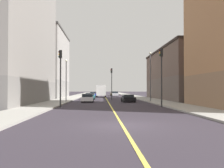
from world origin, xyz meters
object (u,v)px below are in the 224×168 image
object	(u,v)px
building_left_mid	(180,75)
street_lamp_right_near	(66,76)
street_lamp_left_near	(150,72)
car_black	(128,98)
building_right_midblock	(46,65)
traffic_light_median_far	(112,79)
car_silver	(115,94)
building_right_corner	(10,28)
car_yellow	(114,94)
car_blue	(93,94)
car_white	(88,98)
traffic_light_right_near	(60,71)
car_teal	(90,96)
traffic_light_left_near	(161,70)
box_truck	(101,91)

from	to	relation	value
building_left_mid	street_lamp_right_near	bearing A→B (deg)	-159.65
street_lamp_left_near	car_black	xyz separation A→B (m)	(-3.56, 0.37, -4.26)
building_right_midblock	traffic_light_median_far	world-z (taller)	building_right_midblock
street_lamp_left_near	car_silver	world-z (taller)	street_lamp_left_near
street_lamp_right_near	traffic_light_median_far	bearing A→B (deg)	50.69
building_right_corner	car_yellow	size ratio (longest dim) A/B	5.83
car_blue	car_white	world-z (taller)	car_white
traffic_light_right_near	car_teal	world-z (taller)	traffic_light_right_near
traffic_light_left_near	car_silver	size ratio (longest dim) A/B	1.59
traffic_light_median_far	street_lamp_right_near	distance (m)	12.16
car_teal	car_white	size ratio (longest dim) A/B	0.94
street_lamp_left_near	car_white	size ratio (longest dim) A/B	1.75
car_black	car_white	bearing A→B (deg)	177.09
car_black	box_truck	world-z (taller)	box_truck
car_yellow	car_silver	bearing A→B (deg)	-89.43
traffic_light_left_near	building_right_corner	bearing A→B (deg)	157.83
building_left_mid	building_right_corner	distance (m)	31.39
car_blue	car_teal	xyz separation A→B (m)	(0.15, -22.68, 0.02)
traffic_light_median_far	traffic_light_right_near	bearing A→B (deg)	-107.62
building_right_midblock	car_yellow	size ratio (longest dim) A/B	4.59
building_left_mid	car_yellow	world-z (taller)	building_left_mid
box_truck	street_lamp_right_near	bearing A→B (deg)	-103.27
street_lamp_right_near	car_silver	xyz separation A→B (m)	(9.82, 33.15, -3.55)
box_truck	building_right_corner	bearing A→B (deg)	-115.70
car_blue	car_teal	size ratio (longest dim) A/B	1.03
car_teal	car_white	distance (m)	9.38
building_right_corner	box_truck	bearing A→B (deg)	64.30
traffic_light_left_near	traffic_light_median_far	bearing A→B (deg)	102.69
building_right_midblock	box_truck	size ratio (longest dim) A/B	3.00
car_teal	car_white	world-z (taller)	car_teal
building_right_midblock	street_lamp_right_near	bearing A→B (deg)	-69.52
building_right_midblock	car_white	world-z (taller)	building_right_midblock
car_black	car_white	world-z (taller)	car_white
building_left_mid	traffic_light_median_far	bearing A→B (deg)	173.20
building_left_mid	street_lamp_left_near	world-z (taller)	building_left_mid
street_lamp_right_near	traffic_light_right_near	bearing A→B (deg)	-85.21
building_right_midblock	car_blue	bearing A→B (deg)	47.79
traffic_light_median_far	street_lamp_left_near	bearing A→B (deg)	-59.72
building_left_mid	car_black	xyz separation A→B (m)	(-11.14, -7.93, -4.32)
car_silver	car_yellow	bearing A→B (deg)	90.57
building_left_mid	building_right_midblock	bearing A→B (deg)	156.45
car_blue	box_truck	size ratio (longest dim) A/B	0.67
building_right_corner	car_teal	xyz separation A→B (m)	(11.01, 13.17, -10.23)
traffic_light_left_near	traffic_light_right_near	size ratio (longest dim) A/B	1.04
car_teal	traffic_light_right_near	bearing A→B (deg)	-96.54
building_left_mid	car_black	world-z (taller)	building_left_mid
car_teal	car_blue	bearing A→B (deg)	90.37
car_silver	car_teal	bearing A→B (deg)	-105.18
car_white	car_silver	bearing A→B (deg)	78.97
car_white	car_yellow	size ratio (longest dim) A/B	1.06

